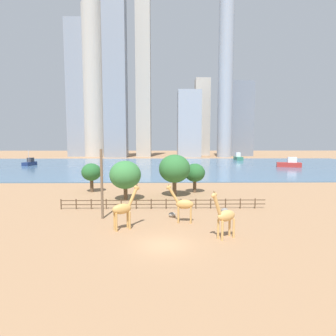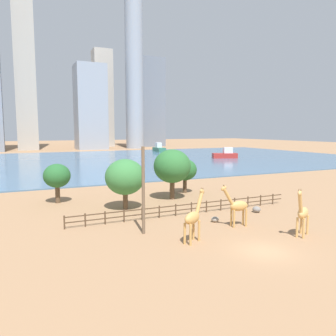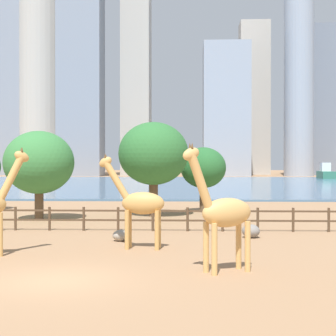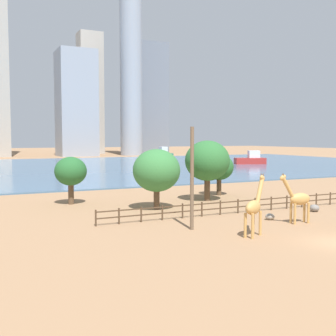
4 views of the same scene
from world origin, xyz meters
TOP-DOWN VIEW (x-y plane):
  - ground_plane at (0.00, 80.00)m, footprint 400.00×400.00m
  - harbor_water at (0.00, 77.00)m, footprint 180.00×86.00m
  - giraffe_tall at (-3.86, 4.06)m, footprint 2.79×1.93m
  - giraffe_companion at (2.05, 6.14)m, footprint 2.99×0.92m
  - giraffe_young at (5.36, 1.43)m, footprint 2.63×1.80m
  - utility_pole at (-6.79, 7.77)m, footprint 0.28×0.28m
  - boulder_near_fence at (0.97, 8.29)m, footprint 0.81×0.71m
  - boulder_by_pole at (7.28, 9.65)m, footprint 0.89×0.89m
  - enclosure_fence at (-0.29, 12.00)m, footprint 26.12×0.14m
  - tree_left_large at (5.29, 23.12)m, footprint 3.45×3.45m
  - tree_center_broad at (-12.33, 23.80)m, footprint 3.31×3.31m
  - tree_right_tall at (-5.57, 17.10)m, footprint 4.56×4.56m
  - tree_left_small at (1.72, 19.88)m, footprint 4.90×4.90m
  - boat_ferry at (43.43, 68.42)m, footprint 8.29×5.21m
  - boat_tug at (36.37, 106.12)m, footprint 3.60×8.67m
  - skyline_block_central at (-12.45, 145.83)m, footprint 8.82×11.43m
  - skyline_tower_glass at (26.45, 160.80)m, footprint 9.93×8.94m
  - skyline_block_left at (49.16, 151.95)m, footprint 17.92×8.27m
  - skyline_block_right at (36.69, 137.63)m, footprint 8.71×8.71m
  - skyline_block_wide at (15.30, 139.41)m, footprint 13.67×13.97m

SIDE VIEW (x-z plane):
  - ground_plane at x=0.00m, z-range 0.00..0.00m
  - harbor_water at x=0.00m, z-range 0.00..0.20m
  - boulder_near_fence at x=0.97m, z-range 0.00..0.54m
  - boulder_by_pole at x=7.28m, z-range 0.00..0.67m
  - enclosure_fence at x=-0.29m, z-range 0.11..1.41m
  - boat_ferry at x=43.43m, z-range -0.35..3.08m
  - boat_tug at x=36.37m, z-range -0.40..3.34m
  - giraffe_companion at x=2.05m, z-range -0.09..4.05m
  - giraffe_young at x=5.36m, z-range -0.15..4.23m
  - giraffe_tall at x=-3.86m, z-range -0.12..4.24m
  - tree_left_large at x=5.29m, z-range 0.88..5.81m
  - tree_center_broad at x=-12.33m, z-range 0.93..5.86m
  - tree_right_tall at x=-5.57m, z-range 0.84..6.66m
  - utility_pole at x=-6.79m, z-range 0.00..7.72m
  - tree_left_small at x=1.72m, z-range 1.07..7.67m
  - skyline_block_wide at x=15.30m, z-range 0.00..39.40m
  - skyline_block_left at x=49.16m, z-range 0.00..48.13m
  - skyline_tower_glass at x=26.45m, z-range 0.00..51.83m
  - skyline_block_right at x=36.69m, z-range 0.00..96.22m
  - skyline_block_central at x=-12.45m, z-range 0.00..107.90m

